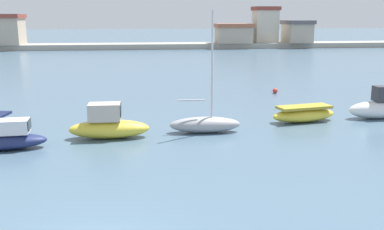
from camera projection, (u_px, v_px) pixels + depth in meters
The scene contains 7 objects.
moored_boat_2 at pixel (3, 139), 19.60m from camera, with size 3.98×1.53×1.33m.
moored_boat_3 at pixel (108, 125), 21.40m from camera, with size 3.88×1.43×1.71m.
moored_boat_4 at pixel (205, 124), 22.48m from camera, with size 3.65×1.25×6.07m.
moored_boat_5 at pixel (304, 114), 24.76m from camera, with size 3.97×1.95×0.91m.
moored_boat_6 at pixel (379, 107), 25.55m from camera, with size 3.53×1.24×1.88m.
mooring_buoy_1 at pixel (275, 91), 33.95m from camera, with size 0.39×0.39×0.39m, color red.
distant_shoreline at pixel (85, 36), 79.01m from camera, with size 134.89×7.50×8.13m.
Camera 1 is at (1.37, -10.05, 5.77)m, focal length 41.50 mm.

